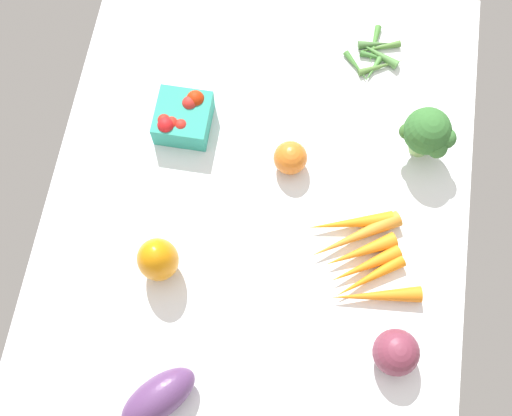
% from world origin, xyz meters
% --- Properties ---
extents(tablecloth, '(1.04, 0.76, 0.02)m').
position_xyz_m(tablecloth, '(0.00, 0.00, 0.01)').
color(tablecloth, white).
rests_on(tablecloth, ground).
extents(carrot_bunch, '(0.19, 0.21, 0.03)m').
position_xyz_m(carrot_bunch, '(0.06, 0.20, 0.03)').
color(carrot_bunch, orange).
rests_on(carrot_bunch, tablecloth).
extents(broccoli_head, '(0.09, 0.10, 0.12)m').
position_xyz_m(broccoli_head, '(-0.17, 0.28, 0.09)').
color(broccoli_head, '#94C174').
rests_on(broccoli_head, tablecloth).
extents(bell_pepper_orange, '(0.08, 0.08, 0.10)m').
position_xyz_m(bell_pepper_orange, '(0.13, -0.15, 0.07)').
color(bell_pepper_orange, orange).
rests_on(bell_pepper_orange, tablecloth).
extents(eggplant, '(0.14, 0.14, 0.06)m').
position_xyz_m(eggplant, '(0.35, -0.10, 0.05)').
color(eggplant, '#593668').
rests_on(eggplant, tablecloth).
extents(berry_basket, '(0.10, 0.10, 0.07)m').
position_xyz_m(berry_basket, '(-0.15, -0.16, 0.05)').
color(berry_basket, teal).
rests_on(berry_basket, tablecloth).
extents(okra_pile, '(0.13, 0.12, 0.02)m').
position_xyz_m(okra_pile, '(-0.35, 0.18, 0.03)').
color(okra_pile, '#537D38').
rests_on(okra_pile, tablecloth).
extents(red_onion_center, '(0.08, 0.08, 0.08)m').
position_xyz_m(red_onion_center, '(0.22, 0.26, 0.06)').
color(red_onion_center, brown).
rests_on(red_onion_center, tablecloth).
extents(heirloom_tomato_orange, '(0.06, 0.06, 0.06)m').
position_xyz_m(heirloom_tomato_orange, '(-0.10, 0.05, 0.05)').
color(heirloom_tomato_orange, orange).
rests_on(heirloom_tomato_orange, tablecloth).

